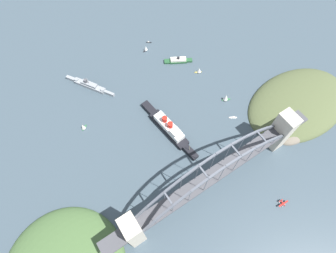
# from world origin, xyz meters

# --- Properties ---
(ground_plane) EXTENTS (1400.00, 1400.00, 0.00)m
(ground_plane) POSITION_xyz_m (0.00, 0.00, 0.00)
(ground_plane) COLOR #3D4C56
(harbor_arch_bridge) EXTENTS (244.44, 19.31, 73.93)m
(harbor_arch_bridge) POSITION_xyz_m (-0.00, 0.00, 31.86)
(harbor_arch_bridge) COLOR beige
(harbor_arch_bridge) RESTS_ON ground
(headland_east_shore) EXTENTS (143.27, 94.57, 26.87)m
(headland_east_shore) POSITION_xyz_m (154.33, 19.86, 0.00)
(headland_east_shore) COLOR #515B38
(headland_east_shore) RESTS_ON ground
(ocean_liner) EXTENTS (19.53, 95.96, 20.22)m
(ocean_liner) POSITION_xyz_m (0.29, 79.36, 6.07)
(ocean_liner) COLOR black
(ocean_liner) RESTS_ON ground
(naval_cruiser) EXTENTS (41.20, 62.17, 18.22)m
(naval_cruiser) POSITION_xyz_m (-49.89, 188.81, 3.41)
(naval_cruiser) COLOR gray
(naval_cruiser) RESTS_ON ground
(harbor_ferry_steamer) EXTENTS (36.61, 24.47, 8.18)m
(harbor_ferry_steamer) POSITION_xyz_m (69.75, 160.97, 2.52)
(harbor_ferry_steamer) COLOR #23512D
(harbor_ferry_steamer) RESTS_ON ground
(seaplane_taxiing_near_bridge) EXTENTS (11.96, 6.94, 5.04)m
(seaplane_taxiing_near_bridge) POSITION_xyz_m (50.94, -57.82, 2.16)
(seaplane_taxiing_near_bridge) COLOR #B7B7B2
(seaplane_taxiing_near_bridge) RESTS_ON ground
(small_boat_0) EXTENTS (8.10, 6.55, 10.04)m
(small_boat_0) POSITION_xyz_m (-82.84, 137.11, 4.64)
(small_boat_0) COLOR #2D6B3D
(small_boat_0) RESTS_ON ground
(small_boat_1) EXTENTS (6.58, 5.34, 2.28)m
(small_boat_1) POSITION_xyz_m (54.78, 213.26, 0.80)
(small_boat_1) COLOR black
(small_boat_1) RESTS_ON ground
(small_boat_2) EXTENTS (8.82, 6.56, 1.94)m
(small_boat_2) POSITION_xyz_m (75.25, 50.25, 0.68)
(small_boat_2) COLOR silver
(small_boat_2) RESTS_ON ground
(small_boat_3) EXTENTS (9.01, 7.01, 8.89)m
(small_boat_3) POSITION_xyz_m (82.31, 130.02, 4.16)
(small_boat_3) COLOR gold
(small_boat_3) RESTS_ON ground
(small_boat_4) EXTENTS (10.57, 7.87, 12.47)m
(small_boat_4) POSITION_xyz_m (83.77, 76.02, 5.71)
(small_boat_4) COLOR #2D6B3D
(small_boat_4) RESTS_ON ground
(small_boat_5) EXTENTS (8.53, 5.41, 8.87)m
(small_boat_5) POSITION_xyz_m (43.73, 202.79, 4.13)
(small_boat_5) COLOR black
(small_boat_5) RESTS_ON ground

